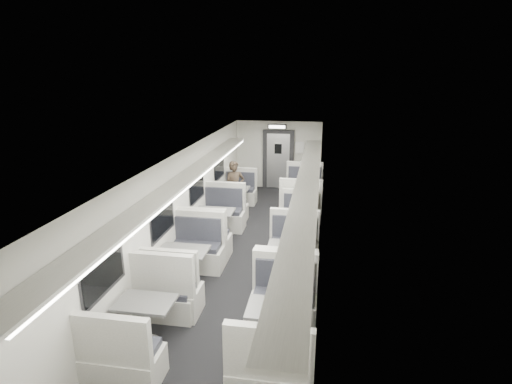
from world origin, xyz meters
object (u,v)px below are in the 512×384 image
(booth_left_a, at_px, (235,199))
(vestibule_door, at_px, (278,160))
(booth_left_c, at_px, (184,269))
(booth_right_a, at_px, (302,197))
(booth_right_c, at_px, (290,263))
(booth_right_d, at_px, (278,330))
(booth_left_b, at_px, (215,226))
(passenger, at_px, (235,188))
(exit_sign, at_px, (277,127))
(booth_left_d, at_px, (147,322))
(booth_right_b, at_px, (297,226))

(booth_left_a, height_order, vestibule_door, vestibule_door)
(booth_left_c, distance_m, booth_right_a, 5.34)
(booth_left_a, bearing_deg, booth_right_c, -63.13)
(booth_right_d, bearing_deg, booth_left_b, 117.50)
(booth_left_a, xyz_separation_m, booth_right_d, (2.00, -6.14, 0.02))
(booth_right_a, height_order, booth_right_d, booth_right_a)
(passenger, height_order, exit_sign, exit_sign)
(booth_left_c, xyz_separation_m, vestibule_door, (1.00, 7.24, 0.63))
(booth_left_d, xyz_separation_m, booth_right_a, (2.00, 6.64, 0.04))
(booth_left_d, relative_size, passenger, 1.34)
(booth_right_c, xyz_separation_m, booth_right_d, (0.00, -2.19, 0.00))
(booth_right_d, relative_size, exit_sign, 3.59)
(booth_left_d, distance_m, booth_right_a, 6.94)
(booth_left_a, xyz_separation_m, booth_right_b, (2.00, -1.79, -0.03))
(exit_sign, bearing_deg, booth_left_d, -96.76)
(booth_left_d, relative_size, booth_right_b, 1.09)
(booth_right_a, distance_m, booth_right_d, 6.55)
(booth_left_b, xyz_separation_m, booth_right_d, (2.00, -3.84, -0.02))
(booth_right_a, xyz_separation_m, vestibule_door, (-1.00, 2.28, 0.62))
(booth_right_b, distance_m, exit_sign, 4.55)
(booth_right_c, xyz_separation_m, exit_sign, (-1.00, 6.15, 1.89))
(booth_right_c, bearing_deg, vestibule_door, 98.57)
(booth_right_a, bearing_deg, booth_left_d, -106.75)
(booth_left_b, bearing_deg, booth_right_b, 14.16)
(booth_left_c, height_order, exit_sign, exit_sign)
(booth_left_a, height_order, passenger, passenger)
(booth_left_a, height_order, booth_right_c, booth_right_c)
(booth_left_d, bearing_deg, booth_right_c, 48.81)
(booth_left_d, xyz_separation_m, exit_sign, (1.00, 8.44, 1.90))
(booth_right_a, xyz_separation_m, exit_sign, (-1.00, 1.79, 1.86))
(booth_left_a, height_order, booth_right_d, booth_right_d)
(booth_right_a, bearing_deg, booth_left_c, -111.98)
(booth_right_b, bearing_deg, booth_right_c, -90.00)
(booth_left_c, height_order, booth_right_a, booth_right_a)
(booth_left_c, distance_m, booth_right_d, 2.56)
(booth_left_a, relative_size, booth_left_c, 0.91)
(booth_left_a, relative_size, passenger, 1.32)
(booth_left_b, relative_size, booth_right_a, 0.98)
(booth_right_d, bearing_deg, booth_left_c, 141.48)
(booth_left_d, distance_m, exit_sign, 8.71)
(booth_left_a, xyz_separation_m, booth_left_b, (0.00, -2.30, 0.04))
(booth_right_d, bearing_deg, exit_sign, 96.84)
(booth_left_d, relative_size, exit_sign, 3.42)
(booth_left_a, height_order, exit_sign, exit_sign)
(booth_left_d, xyz_separation_m, passenger, (0.06, 6.00, 0.41))
(passenger, bearing_deg, booth_right_b, -62.68)
(booth_left_c, height_order, booth_right_b, booth_left_c)
(booth_left_b, distance_m, booth_right_d, 4.33)
(booth_left_c, relative_size, booth_right_d, 1.03)
(booth_left_d, height_order, booth_right_a, booth_right_a)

